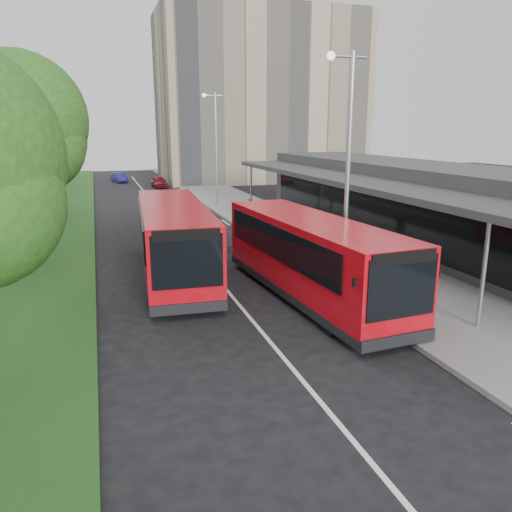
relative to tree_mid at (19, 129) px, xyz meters
The scene contains 17 objects.
ground 12.77m from the tree_mid, 52.23° to the right, with size 120.00×120.00×0.00m, color black.
pavement 17.89m from the tree_mid, 40.07° to the left, with size 5.00×80.00×0.15m, color slate.
grass_verge 12.29m from the tree_mid, 89.93° to the left, with size 5.00×80.00×0.10m, color #1A4A17.
lane_centre_line 10.79m from the tree_mid, 40.30° to the left, with size 0.12×70.00×0.01m, color silver.
kerb_dashes 15.40m from the tree_mid, 43.97° to the left, with size 0.12×56.00×0.01m.
office_block 39.22m from the tree_mid, 57.47° to the left, with size 22.00×12.00×18.00m, color tan.
station_building 18.26m from the tree_mid, ahead, with size 7.70×26.00×4.00m.
tree_mid is the anchor object (origin of this frame).
tree_far 12.00m from the tree_mid, 90.00° to the left, with size 5.21×5.21×8.38m.
lamp_post_near 13.21m from the tree_mid, 32.36° to the right, with size 1.44×0.28×8.00m.
lamp_post_far 17.10m from the tree_mid, 49.32° to the left, with size 1.44×0.28×8.00m.
bus_main 13.05m from the tree_mid, 39.31° to the right, with size 3.18×9.85×2.74m.
bus_second 7.87m from the tree_mid, 33.74° to the right, with size 3.20×10.14×2.83m.
litter_bin 13.11m from the tree_mid, ahead, with size 0.47×0.47×0.85m, color #3E2E19.
bollard 16.07m from the tree_mid, 35.37° to the left, with size 0.16×0.16×0.99m, color yellow.
car_near 29.60m from the tree_mid, 72.41° to the left, with size 1.31×3.25×1.11m, color maroon.
car_far 34.99m from the tree_mid, 81.31° to the left, with size 1.09×3.12×1.03m, color navy.
Camera 1 is at (-4.19, -13.77, 5.61)m, focal length 35.00 mm.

